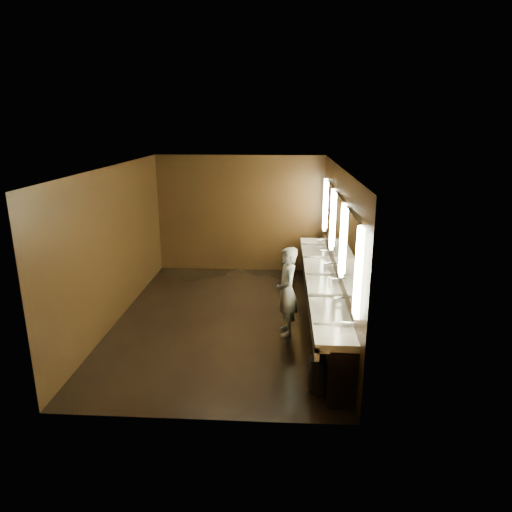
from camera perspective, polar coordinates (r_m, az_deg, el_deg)
The scene contains 10 objects.
floor at distance 8.62m, azimuth -3.77°, elevation -7.86°, with size 6.00×6.00×0.00m, color black.
ceiling at distance 7.89m, azimuth -4.15°, elevation 11.01°, with size 4.00×6.00×0.02m, color #2D2D2B.
wall_back at distance 11.05m, azimuth -1.99°, elevation 5.25°, with size 4.00×0.02×2.80m, color black.
wall_front at distance 5.34m, azimuth -8.02°, elevation -7.33°, with size 4.00×0.02×2.80m, color black.
wall_left at distance 8.63m, azimuth -17.25°, elevation 1.32°, with size 0.02×6.00×2.80m, color black.
wall_right at distance 8.14m, azimuth 10.17°, elevation 0.92°, with size 0.02×6.00×2.80m, color black.
sink_counter at distance 8.40m, azimuth 8.45°, elevation -5.01°, with size 0.55×5.40×1.01m.
mirror_band at distance 8.05m, azimuth 10.15°, elevation 3.33°, with size 0.06×5.03×1.15m.
person at distance 7.78m, azimuth 3.90°, elevation -4.44°, with size 0.56×0.37×1.55m, color #82A3C2.
trash_bin at distance 6.45m, azimuth 8.07°, elevation -14.44°, with size 0.32×0.32×0.50m, color black.
Camera 1 is at (1.03, -7.79, 3.54)m, focal length 32.00 mm.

